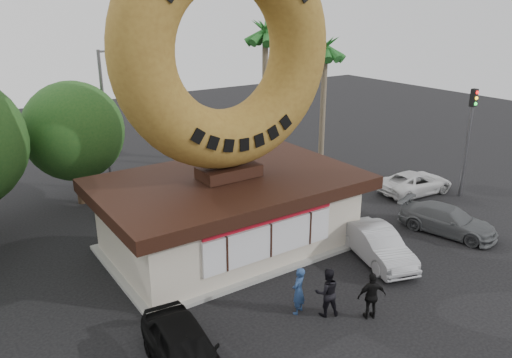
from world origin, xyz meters
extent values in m
plane|color=black|center=(0.00, 0.00, 0.00)|extent=(90.00, 90.00, 0.00)
cube|color=#BEB0A2|center=(0.00, 6.00, 1.50)|extent=(10.00, 6.00, 3.00)
cube|color=#999993|center=(0.00, 6.00, 0.07)|extent=(10.60, 6.60, 0.15)
cube|color=#3F3F3F|center=(0.00, 6.00, 3.05)|extent=(10.00, 6.00, 0.10)
cube|color=black|center=(0.00, 6.00, 3.00)|extent=(11.20, 7.20, 0.55)
cube|color=silver|center=(0.00, 2.95, 1.55)|extent=(6.00, 0.12, 1.40)
cube|color=red|center=(0.00, 2.93, 2.55)|extent=(6.00, 0.10, 0.45)
cube|color=black|center=(0.00, 6.00, 3.55)|extent=(2.60, 1.40, 0.50)
torus|color=olive|center=(0.00, 6.00, 8.59)|extent=(9.57, 2.44, 9.57)
cylinder|color=#473321|center=(-4.00, 15.00, 1.43)|extent=(0.44, 0.44, 2.86)
sphere|color=#1B4819|center=(-4.00, 15.00, 4.03)|extent=(5.20, 5.20, 5.20)
cylinder|color=#726651|center=(7.50, 14.00, 4.50)|extent=(0.36, 0.36, 9.00)
cylinder|color=#726651|center=(11.00, 12.50, 4.00)|extent=(0.36, 0.36, 8.00)
cylinder|color=#59595E|center=(-2.00, 16.00, 4.00)|extent=(0.18, 0.18, 8.00)
cylinder|color=#59595E|center=(-1.10, 16.00, 7.90)|extent=(1.80, 0.12, 0.12)
cube|color=#59595E|center=(-0.20, 16.00, 7.85)|extent=(0.45, 0.20, 0.12)
cylinder|color=#59595E|center=(14.00, 4.00, 3.00)|extent=(0.18, 0.18, 6.00)
cube|color=black|center=(14.00, 4.00, 5.60)|extent=(0.30, 0.28, 0.95)
sphere|color=red|center=(14.00, 3.85, 5.90)|extent=(0.18, 0.18, 0.18)
sphere|color=yellow|center=(14.00, 3.85, 5.60)|extent=(0.18, 0.18, 0.18)
sphere|color=green|center=(14.00, 3.85, 5.30)|extent=(0.18, 0.18, 0.18)
imported|color=navy|center=(-0.67, 0.32, 0.88)|extent=(0.76, 0.64, 1.76)
imported|color=black|center=(0.07, -0.33, 0.90)|extent=(1.07, 0.98, 1.79)
imported|color=black|center=(1.21, -1.33, 0.86)|extent=(1.09, 0.79, 1.73)
imported|color=black|center=(-5.29, -0.14, 0.74)|extent=(2.20, 4.51, 1.48)
imported|color=#999A9E|center=(4.49, 1.46, 0.71)|extent=(2.70, 4.59, 1.43)
imported|color=#56595B|center=(9.25, 1.44, 0.65)|extent=(2.99, 4.83, 1.31)
imported|color=silver|center=(12.26, 5.77, 0.63)|extent=(4.73, 2.52, 1.27)
camera|label=1|loc=(-10.35, -11.32, 10.31)|focal=35.00mm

